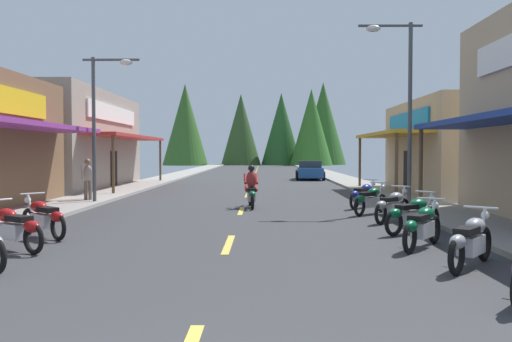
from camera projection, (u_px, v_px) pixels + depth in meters
The scene contains 20 objects.
ground at pixel (252, 182), 37.12m from camera, with size 10.85×98.36×0.10m, color #38383A.
sidewalk_left at pixel (158, 180), 37.21m from camera, with size 2.40×98.36×0.12m, color #9E9991.
sidewalk_right at pixel (347, 180), 37.03m from camera, with size 2.40×98.36×0.12m, color gray.
centerline_dashes at pixel (254, 178), 42.03m from camera, with size 0.16×75.14×0.01m.
storefront_left_far at pixel (36, 141), 30.31m from camera, with size 10.68×12.97×5.40m.
storefront_right_far at pixel (497, 148), 25.75m from camera, with size 10.48×9.63×4.50m.
streetlamp_left at pixel (103, 107), 20.55m from camera, with size 2.20×0.30×5.70m.
streetlamp_right at pixel (400, 89), 18.27m from camera, with size 2.20×0.30×6.48m.
motorcycle_parked_right_1 at pixel (471, 240), 9.24m from camera, with size 1.42×1.73×1.04m.
motorcycle_parked_right_2 at pixel (422, 226), 11.10m from camera, with size 1.33×1.79×1.04m.
motorcycle_parked_right_3 at pixel (412, 214), 13.17m from camera, with size 1.75×1.39×1.04m.
motorcycle_parked_right_4 at pixel (392, 205), 15.32m from camera, with size 1.44×1.71×1.04m.
motorcycle_parked_right_5 at pixel (371, 199), 17.25m from camera, with size 1.44×1.72×1.04m.
motorcycle_parked_right_6 at pixel (364, 195), 19.21m from camera, with size 1.36×1.77×1.04m.
motorcycle_parked_left_1 at pixel (13, 227), 10.87m from camera, with size 1.83×1.28×1.04m.
motorcycle_parked_left_2 at pixel (43, 217), 12.56m from camera, with size 1.67×1.49×1.04m.
rider_cruising_lead at pixel (251, 190), 19.32m from camera, with size 0.61×2.14×1.57m.
pedestrian_browsing at pixel (88, 177), 21.22m from camera, with size 0.57×0.29×1.77m.
parked_car_curbside at pixel (310, 170), 39.42m from camera, with size 2.21×4.37×1.40m.
treeline_backdrop at pixel (268, 127), 86.14m from camera, with size 29.75×12.74×13.67m.
Camera 1 is at (0.76, -2.89, 2.02)m, focal length 37.25 mm.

